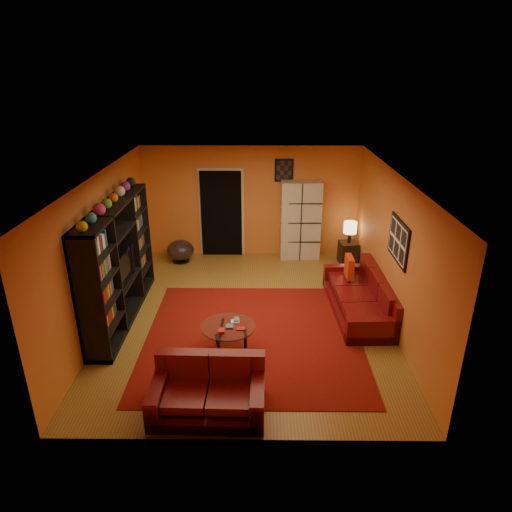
{
  "coord_description": "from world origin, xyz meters",
  "views": [
    {
      "loc": [
        0.21,
        -7.29,
        4.26
      ],
      "look_at": [
        0.14,
        0.1,
        1.15
      ],
      "focal_mm": 32.0,
      "sensor_mm": 36.0,
      "label": 1
    }
  ],
  "objects_px": {
    "tv": "(120,268)",
    "loveseat": "(209,390)",
    "bowl_chair": "(180,250)",
    "side_table": "(348,253)",
    "entertainment_unit": "(118,263)",
    "table_lamp": "(350,228)",
    "coffee_table": "(228,328)",
    "sofa": "(364,297)",
    "storage_cabinet": "(300,220)"
  },
  "relations": [
    {
      "from": "table_lamp",
      "to": "coffee_table",
      "type": "bearing_deg",
      "value": -125.65
    },
    {
      "from": "bowl_chair",
      "to": "side_table",
      "type": "xyz_separation_m",
      "value": [
        3.89,
        -0.03,
        -0.03
      ]
    },
    {
      "from": "loveseat",
      "to": "side_table",
      "type": "height_order",
      "value": "loveseat"
    },
    {
      "from": "storage_cabinet",
      "to": "bowl_chair",
      "type": "height_order",
      "value": "storage_cabinet"
    },
    {
      "from": "coffee_table",
      "to": "storage_cabinet",
      "type": "height_order",
      "value": "storage_cabinet"
    },
    {
      "from": "sofa",
      "to": "side_table",
      "type": "xyz_separation_m",
      "value": [
        0.11,
        2.27,
        -0.03
      ]
    },
    {
      "from": "tv",
      "to": "loveseat",
      "type": "xyz_separation_m",
      "value": [
        1.76,
        -2.32,
        -0.71
      ]
    },
    {
      "from": "entertainment_unit",
      "to": "loveseat",
      "type": "bearing_deg",
      "value": -53.15
    },
    {
      "from": "entertainment_unit",
      "to": "storage_cabinet",
      "type": "relative_size",
      "value": 1.63
    },
    {
      "from": "entertainment_unit",
      "to": "table_lamp",
      "type": "distance_m",
      "value": 5.16
    },
    {
      "from": "sofa",
      "to": "storage_cabinet",
      "type": "xyz_separation_m",
      "value": [
        -0.99,
        2.6,
        0.64
      ]
    },
    {
      "from": "sofa",
      "to": "side_table",
      "type": "distance_m",
      "value": 2.27
    },
    {
      "from": "side_table",
      "to": "bowl_chair",
      "type": "bearing_deg",
      "value": 179.54
    },
    {
      "from": "storage_cabinet",
      "to": "side_table",
      "type": "distance_m",
      "value": 1.33
    },
    {
      "from": "side_table",
      "to": "coffee_table",
      "type": "bearing_deg",
      "value": -125.65
    },
    {
      "from": "side_table",
      "to": "tv",
      "type": "bearing_deg",
      "value": -150.19
    },
    {
      "from": "tv",
      "to": "storage_cabinet",
      "type": "height_order",
      "value": "storage_cabinet"
    },
    {
      "from": "sofa",
      "to": "bowl_chair",
      "type": "relative_size",
      "value": 3.77
    },
    {
      "from": "storage_cabinet",
      "to": "bowl_chair",
      "type": "xyz_separation_m",
      "value": [
        -2.79,
        -0.3,
        -0.64
      ]
    },
    {
      "from": "sofa",
      "to": "loveseat",
      "type": "distance_m",
      "value": 3.69
    },
    {
      "from": "storage_cabinet",
      "to": "table_lamp",
      "type": "distance_m",
      "value": 1.15
    },
    {
      "from": "coffee_table",
      "to": "bowl_chair",
      "type": "distance_m",
      "value": 3.82
    },
    {
      "from": "entertainment_unit",
      "to": "sofa",
      "type": "bearing_deg",
      "value": 2.62
    },
    {
      "from": "tv",
      "to": "table_lamp",
      "type": "xyz_separation_m",
      "value": [
        4.47,
        2.56,
        -0.15
      ]
    },
    {
      "from": "tv",
      "to": "coffee_table",
      "type": "distance_m",
      "value": 2.25
    },
    {
      "from": "tv",
      "to": "loveseat",
      "type": "height_order",
      "value": "tv"
    },
    {
      "from": "entertainment_unit",
      "to": "storage_cabinet",
      "type": "xyz_separation_m",
      "value": [
        3.42,
        2.8,
        -0.13
      ]
    },
    {
      "from": "coffee_table",
      "to": "sofa",
      "type": "bearing_deg",
      "value": 27.7
    },
    {
      "from": "sofa",
      "to": "bowl_chair",
      "type": "height_order",
      "value": "sofa"
    },
    {
      "from": "entertainment_unit",
      "to": "bowl_chair",
      "type": "height_order",
      "value": "entertainment_unit"
    },
    {
      "from": "entertainment_unit",
      "to": "side_table",
      "type": "distance_m",
      "value": 5.22
    },
    {
      "from": "sofa",
      "to": "loveseat",
      "type": "bearing_deg",
      "value": -137.19
    },
    {
      "from": "loveseat",
      "to": "coffee_table",
      "type": "xyz_separation_m",
      "value": [
        0.17,
        1.34,
        0.11
      ]
    },
    {
      "from": "bowl_chair",
      "to": "table_lamp",
      "type": "bearing_deg",
      "value": -0.46
    },
    {
      "from": "sofa",
      "to": "storage_cabinet",
      "type": "relative_size",
      "value": 1.28
    },
    {
      "from": "entertainment_unit",
      "to": "table_lamp",
      "type": "relative_size",
      "value": 6.09
    },
    {
      "from": "sofa",
      "to": "side_table",
      "type": "relative_size",
      "value": 4.7
    },
    {
      "from": "side_table",
      "to": "entertainment_unit",
      "type": "bearing_deg",
      "value": -151.39
    },
    {
      "from": "sofa",
      "to": "table_lamp",
      "type": "relative_size",
      "value": 4.77
    },
    {
      "from": "loveseat",
      "to": "bowl_chair",
      "type": "bearing_deg",
      "value": 14.61
    },
    {
      "from": "coffee_table",
      "to": "table_lamp",
      "type": "distance_m",
      "value": 4.38
    },
    {
      "from": "loveseat",
      "to": "storage_cabinet",
      "type": "distance_m",
      "value": 5.5
    },
    {
      "from": "loveseat",
      "to": "storage_cabinet",
      "type": "bearing_deg",
      "value": -15.98
    },
    {
      "from": "loveseat",
      "to": "side_table",
      "type": "bearing_deg",
      "value": -27.86
    },
    {
      "from": "coffee_table",
      "to": "bowl_chair",
      "type": "xyz_separation_m",
      "value": [
        -1.35,
        3.57,
        -0.12
      ]
    },
    {
      "from": "loveseat",
      "to": "storage_cabinet",
      "type": "relative_size",
      "value": 0.82
    },
    {
      "from": "storage_cabinet",
      "to": "table_lamp",
      "type": "height_order",
      "value": "storage_cabinet"
    },
    {
      "from": "bowl_chair",
      "to": "sofa",
      "type": "bearing_deg",
      "value": -31.31
    },
    {
      "from": "coffee_table",
      "to": "side_table",
      "type": "xyz_separation_m",
      "value": [
        2.54,
        3.54,
        -0.15
      ]
    },
    {
      "from": "coffee_table",
      "to": "tv",
      "type": "bearing_deg",
      "value": 153.16
    }
  ]
}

